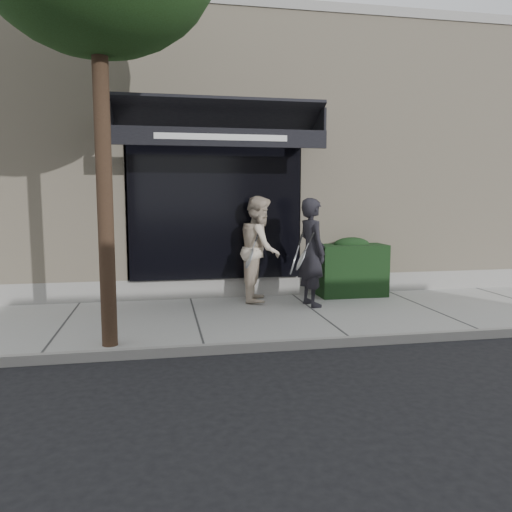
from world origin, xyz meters
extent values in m
plane|color=black|center=(0.00, 0.00, 0.00)|extent=(80.00, 80.00, 0.00)
cube|color=#9F9E9A|center=(0.00, 0.00, 0.06)|extent=(20.00, 3.00, 0.12)
cube|color=gray|center=(0.00, -1.55, 0.07)|extent=(20.00, 0.10, 0.14)
cube|color=beige|center=(0.00, 5.00, 2.75)|extent=(14.00, 7.00, 5.50)
cube|color=gray|center=(0.00, 1.70, 0.25)|extent=(14.02, 0.42, 0.50)
cube|color=gray|center=(0.00, 1.65, 5.55)|extent=(14.30, 0.35, 0.18)
cube|color=black|center=(-1.50, 1.55, 1.80)|extent=(3.20, 0.30, 2.60)
cube|color=gray|center=(-3.10, 1.70, 1.80)|extent=(0.08, 0.40, 2.60)
cube|color=gray|center=(0.10, 1.70, 1.80)|extent=(0.08, 0.40, 2.60)
cube|color=gray|center=(-1.50, 1.70, 3.14)|extent=(3.36, 0.40, 0.12)
cube|color=black|center=(-1.50, 1.00, 3.40)|extent=(3.60, 1.03, 0.55)
cube|color=black|center=(-1.50, 0.50, 3.01)|extent=(3.60, 0.05, 0.30)
cube|color=white|center=(-1.50, 0.47, 3.01)|extent=(2.20, 0.01, 0.10)
cube|color=black|center=(-3.28, 1.00, 3.32)|extent=(0.04, 1.00, 0.45)
cube|color=black|center=(0.28, 1.00, 3.32)|extent=(0.04, 1.00, 0.45)
cube|color=black|center=(1.10, 1.25, 0.62)|extent=(1.30, 0.70, 1.00)
ellipsoid|color=black|center=(1.10, 1.25, 1.12)|extent=(0.71, 0.38, 0.27)
cylinder|color=black|center=(-3.20, -1.30, 2.40)|extent=(0.20, 0.20, 4.80)
imported|color=black|center=(0.07, 0.50, 1.07)|extent=(0.57, 0.76, 1.90)
torus|color=silver|center=(-0.19, 0.27, 0.96)|extent=(0.19, 0.32, 0.29)
cylinder|color=silver|center=(-0.19, 0.27, 0.96)|extent=(0.15, 0.28, 0.25)
cylinder|color=silver|center=(-0.19, 0.27, 0.96)|extent=(0.17, 0.04, 0.09)
cylinder|color=black|center=(-0.19, 0.27, 0.96)|extent=(0.20, 0.06, 0.11)
torus|color=silver|center=(-0.37, 0.08, 0.93)|extent=(0.20, 0.32, 0.30)
cylinder|color=silver|center=(-0.37, 0.08, 0.93)|extent=(0.16, 0.28, 0.26)
cylinder|color=silver|center=(-0.37, 0.08, 0.93)|extent=(0.18, 0.08, 0.07)
cylinder|color=black|center=(-0.37, 0.08, 0.93)|extent=(0.20, 0.09, 0.09)
imported|color=beige|center=(-0.74, 1.10, 1.08)|extent=(0.94, 1.09, 1.93)
torus|color=silver|center=(-0.99, 0.79, 0.95)|extent=(0.13, 0.30, 0.29)
cylinder|color=silver|center=(-0.99, 0.79, 0.95)|extent=(0.10, 0.27, 0.26)
cylinder|color=silver|center=(-0.99, 0.79, 0.95)|extent=(0.18, 0.02, 0.08)
cylinder|color=black|center=(-0.99, 0.79, 0.95)|extent=(0.20, 0.03, 0.10)
camera|label=1|loc=(-2.51, -7.84, 2.04)|focal=35.00mm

